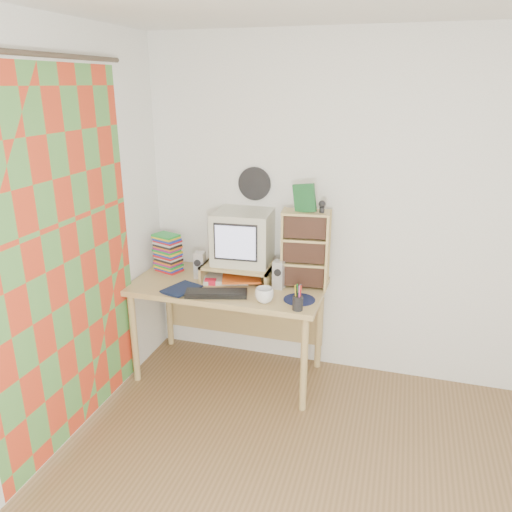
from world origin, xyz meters
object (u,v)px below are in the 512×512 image
Objects in this scene: dvd_stack at (168,255)px; diary at (172,285)px; keyboard at (216,293)px; crt_monitor at (242,238)px; mug at (264,295)px; cd_rack at (305,249)px; desk at (231,297)px.

diary is at bearing -40.54° from dvd_stack.
dvd_stack is at bearing 131.36° from keyboard.
diary is (0.18, -0.30, -0.11)m from dvd_stack.
dvd_stack is at bearing 178.85° from crt_monitor.
mug is at bearing -2.79° from dvd_stack.
keyboard is 0.36m from diary.
crt_monitor is at bearing 170.97° from cd_rack.
diary is (-0.35, 0.04, 0.01)m from keyboard.
diary is (-0.42, -0.33, -0.29)m from crt_monitor.
mug is (0.35, -0.01, 0.04)m from keyboard.
desk is 0.68m from cd_rack.
dvd_stack reaches higher than keyboard.
crt_monitor reaches higher than keyboard.
cd_rack is at bearing 61.79° from mug.
mug is (0.28, -0.38, -0.26)m from crt_monitor.
dvd_stack is at bearing 158.14° from mug.
crt_monitor is 1.53× the size of dvd_stack.
cd_rack is (0.54, 0.35, 0.26)m from keyboard.
crt_monitor is 0.61m from diary.
diary reaches higher than keyboard.
dvd_stack is 0.37m from diary.
desk is at bearing 73.42° from keyboard.
dvd_stack is 2.11× the size of mug.
desk is 5.26× the size of dvd_stack.
desk is 0.32m from keyboard.
keyboard is at bearing -90.68° from desk.
keyboard is 0.77× the size of cd_rack.
diary is (-0.90, -0.31, -0.25)m from cd_rack.
keyboard is at bearing 178.08° from mug.
keyboard is at bearing 13.41° from diary.
keyboard is 0.70m from cd_rack.
dvd_stack reaches higher than diary.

